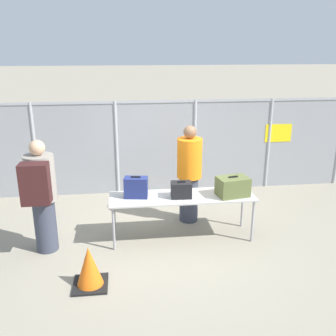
{
  "coord_description": "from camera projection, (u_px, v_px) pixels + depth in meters",
  "views": [
    {
      "loc": [
        -0.68,
        -5.63,
        3.1
      ],
      "look_at": [
        0.07,
        0.59,
        1.05
      ],
      "focal_mm": 40.0,
      "sensor_mm": 36.0,
      "label": 1
    }
  ],
  "objects": [
    {
      "name": "security_worker_near",
      "position": [
        189.0,
        173.0,
        6.71
      ],
      "size": [
        0.44,
        0.44,
        1.79
      ],
      "rotation": [
        0.0,
        0.0,
        3.01
      ],
      "color": "#383D4C",
      "rests_on": "ground_plane"
    },
    {
      "name": "traffic_cone",
      "position": [
        89.0,
        268.0,
        5.0
      ],
      "size": [
        0.47,
        0.47,
        0.58
      ],
      "color": "black",
      "rests_on": "ground_plane"
    },
    {
      "name": "fence_section",
      "position": [
        157.0,
        145.0,
        8.08
      ],
      "size": [
        8.51,
        0.07,
        2.02
      ],
      "color": "#9EA0A5",
      "rests_on": "ground_plane"
    },
    {
      "name": "ground_plane",
      "position": [
        168.0,
        238.0,
        6.35
      ],
      "size": [
        120.0,
        120.0,
        0.0
      ],
      "primitive_type": "plane",
      "color": "gray"
    },
    {
      "name": "utility_trailer",
      "position": [
        185.0,
        146.0,
        10.48
      ],
      "size": [
        3.99,
        2.21,
        0.72
      ],
      "color": "#B2B2B7",
      "rests_on": "ground_plane"
    },
    {
      "name": "traveler_hooded",
      "position": [
        41.0,
        193.0,
        5.62
      ],
      "size": [
        0.44,
        0.69,
        1.8
      ],
      "rotation": [
        0.0,
        0.0,
        -0.01
      ],
      "color": "#383D4C",
      "rests_on": "ground_plane"
    },
    {
      "name": "suitcase_navy",
      "position": [
        136.0,
        187.0,
        6.03
      ],
      "size": [
        0.4,
        0.26,
        0.36
      ],
      "color": "navy",
      "rests_on": "inspection_table"
    },
    {
      "name": "suitcase_black",
      "position": [
        181.0,
        190.0,
        6.04
      ],
      "size": [
        0.33,
        0.24,
        0.28
      ],
      "color": "black",
      "rests_on": "inspection_table"
    },
    {
      "name": "suitcase_olive",
      "position": [
        233.0,
        186.0,
        6.1
      ],
      "size": [
        0.55,
        0.43,
        0.34
      ],
      "color": "#566033",
      "rests_on": "inspection_table"
    },
    {
      "name": "inspection_table",
      "position": [
        182.0,
        199.0,
        6.15
      ],
      "size": [
        2.38,
        0.67,
        0.76
      ],
      "color": "#B2B2AD",
      "rests_on": "ground_plane"
    }
  ]
}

